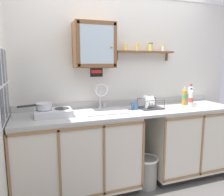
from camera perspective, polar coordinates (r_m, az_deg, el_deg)
The scene contains 19 objects.
floor at distance 2.82m, azimuth 7.62°, elevation -23.82°, with size 5.77×5.77×0.00m, color #565451.
back_wall at distance 2.98m, azimuth 2.42°, elevation 3.39°, with size 3.37×0.07×2.44m.
lower_cabinet_run at distance 2.68m, azimuth -8.97°, elevation -14.40°, with size 1.40×0.63×0.92m.
lower_cabinet_run_right at distance 3.27m, azimuth 18.44°, elevation -10.32°, with size 1.11×0.63×0.92m.
countertop at distance 2.72m, azimuth 5.00°, elevation -3.44°, with size 2.73×0.66×0.03m, color #B2B2AD.
backsplash at distance 2.98m, azimuth 2.63°, elevation -1.20°, with size 2.73×0.02×0.08m, color #B2B2AD.
sink at distance 2.64m, azimuth -1.70°, elevation -3.91°, with size 0.53×0.41×0.46m.
hot_plate_stove at distance 2.49m, azimuth -14.86°, elevation -3.69°, with size 0.39×0.28×0.08m.
saucepan at distance 2.48m, azimuth -17.30°, elevation -1.95°, with size 0.35×0.17×0.07m.
bottle_water_clear_0 at distance 3.24m, azimuth 19.57°, elevation 0.73°, with size 0.08×0.08×0.28m.
bottle_juice_amber_1 at distance 3.17m, azimuth 18.17°, elevation 0.34°, with size 0.07×0.07×0.25m.
bottle_opaque_white_2 at distance 3.04m, azimuth 19.64°, elevation -0.12°, with size 0.06×0.06×0.25m.
dish_rack at distance 2.84m, azimuth 9.65°, elevation -1.83°, with size 0.29×0.24×0.17m.
mug at distance 2.76m, azimuth 5.87°, elevation -2.02°, with size 0.11×0.10×0.09m.
wall_cabinet at distance 2.69m, azimuth -4.60°, elevation 13.41°, with size 0.48×0.30×0.53m.
spice_shelf at distance 3.00m, azimuth 8.48°, elevation 11.84°, with size 0.80×0.14×0.23m.
warning_sign at distance 2.82m, azimuth -4.04°, elevation 7.87°, with size 0.16×0.01×0.24m.
window at distance 2.31m, azimuth -26.36°, elevation 3.09°, with size 0.03×0.68×0.71m.
trash_bin at distance 2.91m, azimuth 8.81°, elevation -18.17°, with size 0.30×0.30×0.38m.
Camera 1 is at (-1.09, -2.10, 1.54)m, focal length 35.48 mm.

